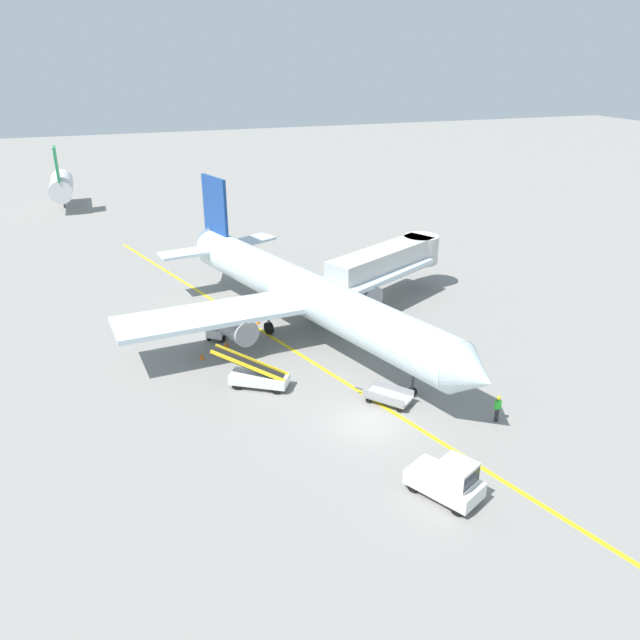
# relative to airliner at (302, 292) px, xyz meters

# --- Properties ---
(ground_plane) EXTENTS (300.00, 300.00, 0.00)m
(ground_plane) POSITION_rel_airliner_xyz_m (-0.48, -13.52, -3.42)
(ground_plane) COLOR gray
(taxi_line_yellow) EXTENTS (23.86, 76.54, 0.01)m
(taxi_line_yellow) POSITION_rel_airliner_xyz_m (0.16, -8.52, -3.41)
(taxi_line_yellow) COLOR yellow
(taxi_line_yellow) RESTS_ON ground
(airliner) EXTENTS (27.73, 34.58, 10.10)m
(airliner) POSITION_rel_airliner_xyz_m (0.00, 0.00, 0.00)
(airliner) COLOR silver
(airliner) RESTS_ON ground
(jet_bridge) EXTENTS (12.57, 8.18, 4.85)m
(jet_bridge) POSITION_rel_airliner_xyz_m (9.60, 4.42, 0.12)
(jet_bridge) COLOR beige
(jet_bridge) RESTS_ON ground
(pushback_tug) EXTENTS (3.34, 4.07, 2.20)m
(pushback_tug) POSITION_rel_airliner_xyz_m (0.62, -20.93, -2.42)
(pushback_tug) COLOR silver
(pushback_tug) RESTS_ON ground
(baggage_tug_near_wing) EXTENTS (2.51, 2.69, 2.10)m
(baggage_tug_near_wing) POSITION_rel_airliner_xyz_m (-6.24, 1.35, -2.49)
(baggage_tug_near_wing) COLOR silver
(baggage_tug_near_wing) RESTS_ON ground
(belt_loader_forward_hold) EXTENTS (4.90, 3.71, 2.59)m
(belt_loader_forward_hold) POSITION_rel_airliner_xyz_m (-5.43, -7.08, -2.64)
(belt_loader_forward_hold) COLOR silver
(belt_loader_forward_hold) RESTS_ON ground
(baggage_cart_loaded) EXTENTS (2.99, 3.43, 0.94)m
(baggage_cart_loaded) POSITION_rel_airliner_xyz_m (1.70, -11.83, -2.95)
(baggage_cart_loaded) COLOR #A5A5A8
(baggage_cart_loaded) RESTS_ON ground
(ground_crew_marshaller) EXTENTS (0.36, 0.24, 1.70)m
(ground_crew_marshaller) POSITION_rel_airliner_xyz_m (6.88, -15.85, -2.51)
(ground_crew_marshaller) COLOR #26262D
(ground_crew_marshaller) RESTS_ON ground
(safety_cone_nose_left) EXTENTS (0.36, 0.36, 0.44)m
(safety_cone_nose_left) POSITION_rel_airliner_xyz_m (-6.16, -0.52, -3.20)
(safety_cone_nose_left) COLOR orange
(safety_cone_nose_left) RESTS_ON ground
(safety_cone_nose_right) EXTENTS (0.36, 0.36, 0.44)m
(safety_cone_nose_right) POSITION_rel_airliner_xyz_m (3.27, -2.85, -3.20)
(safety_cone_nose_right) COLOR orange
(safety_cone_nose_right) RESTS_ON ground
(safety_cone_wingtip_left) EXTENTS (0.36, 0.36, 0.44)m
(safety_cone_wingtip_left) POSITION_rel_airliner_xyz_m (-2.85, 2.95, -3.20)
(safety_cone_wingtip_left) COLOR orange
(safety_cone_wingtip_left) RESTS_ON ground
(safety_cone_wingtip_right) EXTENTS (0.36, 0.36, 0.44)m
(safety_cone_wingtip_right) POSITION_rel_airliner_xyz_m (-8.20, -1.83, -3.20)
(safety_cone_wingtip_right) COLOR orange
(safety_cone_wingtip_right) RESTS_ON ground
(distant_aircraft_far_left) EXTENTS (3.00, 10.10, 8.80)m
(distant_aircraft_far_left) POSITION_rel_airliner_xyz_m (-18.24, 51.04, -0.20)
(distant_aircraft_far_left) COLOR silver
(distant_aircraft_far_left) RESTS_ON ground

